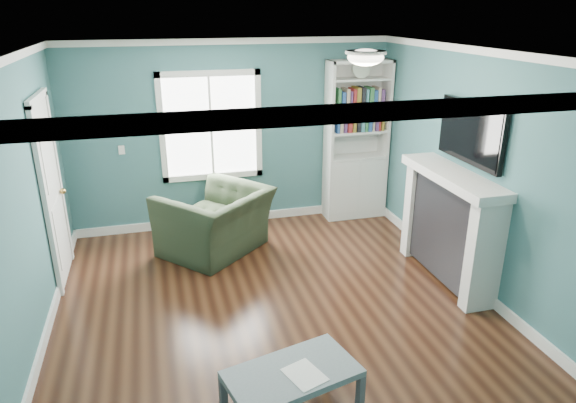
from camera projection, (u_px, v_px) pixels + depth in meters
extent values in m
plane|color=black|center=(276.00, 311.00, 5.36)|extent=(5.00, 5.00, 0.00)
plane|color=#3A686E|center=(233.00, 136.00, 7.15)|extent=(4.50, 0.00, 4.50)
plane|color=#3A686E|center=(390.00, 355.00, 2.64)|extent=(4.50, 0.00, 4.50)
plane|color=#3A686E|center=(18.00, 218.00, 4.35)|extent=(0.00, 5.00, 5.00)
plane|color=#3A686E|center=(481.00, 176.00, 5.44)|extent=(0.00, 5.00, 5.00)
plane|color=white|center=(274.00, 54.00, 4.43)|extent=(5.00, 5.00, 0.00)
cube|color=white|center=(236.00, 218.00, 7.58)|extent=(4.50, 0.03, 0.12)
cube|color=white|center=(44.00, 340.00, 4.79)|extent=(0.03, 5.00, 0.12)
cube|color=white|center=(466.00, 279.00, 5.88)|extent=(0.03, 5.00, 0.12)
cube|color=white|center=(230.00, 41.00, 6.69)|extent=(4.50, 0.04, 0.08)
cube|color=white|center=(409.00, 110.00, 2.21)|extent=(4.50, 0.04, 0.08)
cube|color=white|center=(497.00, 53.00, 4.99)|extent=(0.04, 5.00, 0.08)
cube|color=white|center=(211.00, 126.00, 7.02)|extent=(1.24, 0.01, 1.34)
cube|color=white|center=(162.00, 129.00, 6.85)|extent=(0.08, 0.06, 1.50)
cube|color=white|center=(258.00, 124.00, 7.17)|extent=(0.08, 0.06, 1.50)
cube|color=white|center=(214.00, 176.00, 7.26)|extent=(1.40, 0.06, 0.08)
cube|color=white|center=(208.00, 73.00, 6.76)|extent=(1.40, 0.06, 0.08)
cube|color=white|center=(211.00, 126.00, 7.01)|extent=(1.24, 0.03, 0.03)
cube|color=white|center=(211.00, 126.00, 7.01)|extent=(0.03, 0.03, 1.34)
cube|color=silver|center=(354.00, 187.00, 7.70)|extent=(0.90, 0.35, 0.90)
cube|color=silver|center=(329.00, 112.00, 7.19)|extent=(0.04, 0.35, 1.40)
cube|color=silver|center=(386.00, 109.00, 7.39)|extent=(0.04, 0.35, 1.40)
cube|color=silver|center=(353.00, 108.00, 7.44)|extent=(0.90, 0.02, 1.40)
cube|color=silver|center=(360.00, 61.00, 7.05)|extent=(0.90, 0.35, 0.04)
cube|color=silver|center=(356.00, 157.00, 7.53)|extent=(0.84, 0.33, 0.03)
cube|color=silver|center=(357.00, 131.00, 7.40)|extent=(0.84, 0.33, 0.03)
cube|color=silver|center=(358.00, 105.00, 7.26)|extent=(0.84, 0.33, 0.03)
cube|color=silver|center=(359.00, 79.00, 7.13)|extent=(0.84, 0.33, 0.03)
cube|color=#264C8C|center=(358.00, 123.00, 7.33)|extent=(0.70, 0.25, 0.22)
cube|color=tan|center=(359.00, 96.00, 7.20)|extent=(0.70, 0.25, 0.22)
cylinder|color=beige|center=(361.00, 69.00, 7.04)|extent=(0.26, 0.06, 0.26)
cube|color=black|center=(450.00, 230.00, 5.83)|extent=(0.30, 1.20, 1.10)
cube|color=black|center=(447.00, 246.00, 5.90)|extent=(0.22, 0.65, 0.70)
cube|color=silver|center=(484.00, 256.00, 5.22)|extent=(0.36, 0.16, 1.20)
cube|color=silver|center=(420.00, 210.00, 6.43)|extent=(0.36, 0.16, 1.20)
cube|color=silver|center=(453.00, 176.00, 5.59)|extent=(0.44, 1.58, 0.10)
cube|color=black|center=(471.00, 133.00, 5.46)|extent=(0.06, 1.10, 0.65)
cube|color=silver|center=(52.00, 194.00, 5.72)|extent=(0.04, 0.80, 2.05)
cube|color=white|center=(46.00, 208.00, 5.31)|extent=(0.05, 0.08, 2.13)
cube|color=white|center=(59.00, 182.00, 6.13)|extent=(0.05, 0.08, 2.13)
cube|color=white|center=(37.00, 98.00, 5.34)|extent=(0.05, 0.98, 0.08)
sphere|color=#BF8C3F|center=(63.00, 191.00, 6.03)|extent=(0.07, 0.07, 0.07)
ellipsoid|color=white|center=(366.00, 57.00, 4.76)|extent=(0.34, 0.34, 0.15)
cylinder|color=white|center=(366.00, 52.00, 4.75)|extent=(0.38, 0.38, 0.03)
cube|color=white|center=(122.00, 150.00, 6.81)|extent=(0.08, 0.01, 0.12)
imported|color=black|center=(215.00, 212.00, 6.51)|extent=(1.48, 1.44, 1.09)
cube|color=#444B52|center=(360.00, 392.00, 4.02)|extent=(0.07, 0.07, 0.31)
cube|color=#444B52|center=(223.00, 394.00, 3.99)|extent=(0.07, 0.07, 0.31)
cube|color=#444B52|center=(326.00, 356.00, 4.42)|extent=(0.07, 0.07, 0.31)
cube|color=#4F6066|center=(292.00, 374.00, 3.94)|extent=(1.11, 0.78, 0.05)
cube|color=white|center=(305.00, 375.00, 3.89)|extent=(0.34, 0.38, 0.00)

